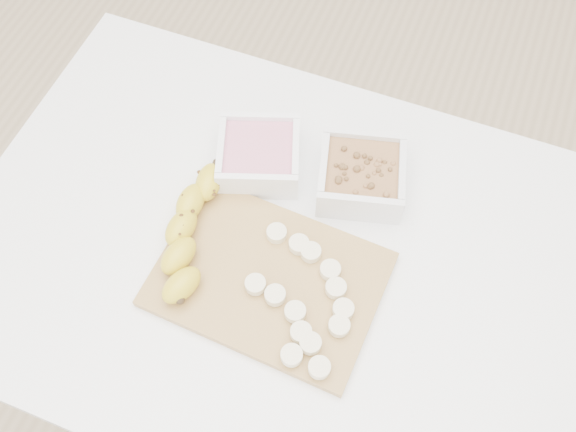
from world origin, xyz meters
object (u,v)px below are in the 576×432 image
(bowl_yogurt, at_px, (259,155))
(banana, at_px, (190,234))
(bowl_granola, at_px, (361,175))
(cutting_board, at_px, (269,279))
(table, at_px, (281,276))

(bowl_yogurt, bearing_deg, banana, -103.55)
(bowl_granola, xyz_separation_m, banana, (-0.21, -0.19, 0.00))
(bowl_granola, height_order, banana, bowl_granola)
(bowl_yogurt, height_order, banana, bowl_yogurt)
(cutting_board, xyz_separation_m, banana, (-0.13, 0.01, 0.03))
(bowl_yogurt, relative_size, bowl_granola, 1.02)
(bowl_yogurt, relative_size, banana, 0.71)
(table, height_order, cutting_board, cutting_board)
(bowl_granola, distance_m, banana, 0.28)
(bowl_yogurt, xyz_separation_m, bowl_granola, (0.17, 0.02, 0.00))
(bowl_granola, bearing_deg, cutting_board, -109.52)
(table, xyz_separation_m, cutting_board, (0.00, -0.05, 0.10))
(table, bearing_deg, cutting_board, -88.27)
(bowl_granola, distance_m, cutting_board, 0.22)
(table, height_order, bowl_yogurt, bowl_yogurt)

